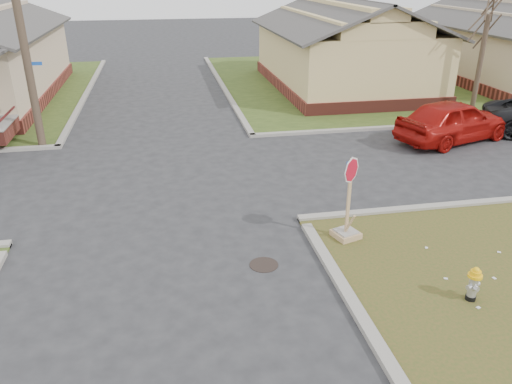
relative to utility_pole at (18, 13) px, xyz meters
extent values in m
plane|color=#262628|center=(4.20, -8.90, -4.66)|extent=(120.00, 120.00, 0.00)
cylinder|color=black|center=(6.40, -9.40, -4.66)|extent=(0.64, 0.64, 0.01)
cube|color=maroon|center=(14.20, 7.60, -4.36)|extent=(7.20, 11.20, 0.60)
cube|color=#E3CC86|center=(14.20, 7.60, -2.76)|extent=(7.00, 11.00, 2.60)
cube|color=maroon|center=(24.20, 7.60, -4.36)|extent=(7.20, 11.20, 0.60)
cube|color=#C4AE8D|center=(24.20, 7.60, -2.76)|extent=(7.00, 11.00, 2.60)
cylinder|color=#403024|center=(0.00, 0.00, -0.16)|extent=(0.28, 0.28, 9.00)
cylinder|color=#403024|center=(18.20, 1.30, -2.51)|extent=(0.22, 0.22, 4.20)
cylinder|color=black|center=(10.12, -11.45, -4.57)|extent=(0.20, 0.20, 0.09)
cylinder|color=#B3B3B8|center=(10.12, -11.45, -4.31)|extent=(0.17, 0.17, 0.42)
sphere|color=#B3B3B8|center=(10.12, -11.45, -4.10)|extent=(0.17, 0.17, 0.17)
cylinder|color=yellow|center=(10.12, -11.45, -4.06)|extent=(0.27, 0.27, 0.05)
cylinder|color=yellow|center=(10.12, -11.45, -4.00)|extent=(0.20, 0.20, 0.09)
sphere|color=yellow|center=(10.12, -11.45, -3.94)|extent=(0.14, 0.14, 0.14)
cube|color=tan|center=(8.58, -8.61, -4.54)|extent=(0.57, 0.57, 0.14)
cube|color=gray|center=(8.58, -8.61, -4.46)|extent=(0.46, 0.46, 0.04)
cube|color=tan|center=(8.58, -8.61, -3.55)|extent=(0.08, 0.04, 1.93)
cylinder|color=#B20B22|center=(8.58, -8.65, -2.86)|extent=(0.52, 0.23, 0.55)
cylinder|color=silver|center=(8.58, -8.63, -2.86)|extent=(0.59, 0.26, 0.63)
imported|color=#9D0F0B|center=(15.13, -2.19, -3.86)|extent=(5.05, 3.23, 1.60)
camera|label=1|loc=(4.48, -18.60, 1.32)|focal=35.00mm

